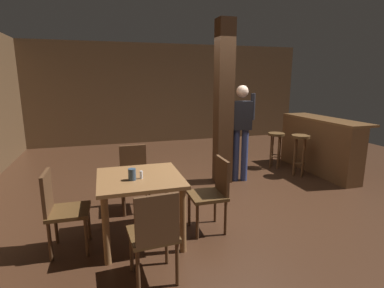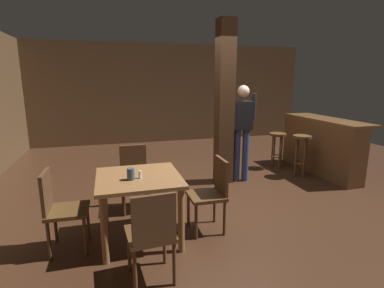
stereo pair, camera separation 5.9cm
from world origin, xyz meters
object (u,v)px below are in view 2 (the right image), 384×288
bar_counter (320,145)px  bar_stool_mid (277,142)px  napkin_cup (131,174)px  salt_shaker (140,174)px  chair_north (134,174)px  chair_west (60,206)px  bar_stool_near (302,146)px  chair_east (212,191)px  dining_table (139,187)px  chair_south (152,232)px  standing_person (242,127)px

bar_counter → bar_stool_mid: size_ratio=2.66×
napkin_cup → bar_counter: (3.79, 1.69, -0.28)m
bar_stool_mid → salt_shaker: bearing=-144.6°
chair_north → bar_stool_mid: size_ratio=1.21×
napkin_cup → chair_north: bearing=83.4°
bar_stool_mid → bar_counter: bearing=-37.6°
chair_west → bar_stool_mid: size_ratio=1.21×
bar_stool_near → salt_shaker: bearing=-154.0°
chair_east → bar_counter: 3.26m
dining_table → bar_stool_mid: 3.70m
chair_south → standing_person: size_ratio=0.52×
chair_west → chair_north: same height
bar_counter → salt_shaker: bearing=-155.7°
chair_south → salt_shaker: chair_south is taller
chair_east → salt_shaker: chair_east is taller
chair_west → standing_person: (2.82, 1.57, 0.50)m
napkin_cup → bar_counter: 4.16m
chair_west → bar_counter: 4.81m
dining_table → chair_west: chair_west is taller
chair_east → chair_south: 1.17m
chair_east → standing_person: size_ratio=0.52×
chair_east → napkin_cup: chair_east is taller
salt_shaker → chair_east: bearing=3.5°
chair_north → salt_shaker: size_ratio=10.34×
standing_person → bar_stool_near: standing_person is taller
salt_shaker → bar_counter: bar_counter is taller
chair_east → bar_stool_near: (2.31, 1.50, 0.08)m
napkin_cup → standing_person: standing_person is taller
dining_table → bar_stool_mid: (3.05, 2.09, -0.08)m
chair_north → bar_stool_near: size_ratio=1.12×
chair_south → napkin_cup: chair_south is taller
chair_south → chair_north: (0.00, 1.72, 0.00)m
chair_east → bar_counter: size_ratio=0.45×
bar_stool_near → chair_south: bearing=-144.0°
chair_north → standing_person: size_ratio=0.52×
standing_person → bar_stool_near: bearing=-3.6°
chair_east → bar_stool_mid: size_ratio=1.21×
chair_south → bar_stool_near: bearing=36.0°
chair_north → salt_shaker: (-0.01, -0.97, 0.30)m
salt_shaker → standing_person: bearing=39.5°
bar_counter → bar_stool_mid: bar_counter is taller
chair_east → napkin_cup: (-0.96, -0.07, 0.32)m
chair_east → chair_north: 1.25m
chair_west → standing_person: bearing=29.0°
chair_west → chair_north: bearing=46.6°
bar_stool_mid → chair_north: bearing=-158.5°
standing_person → bar_stool_near: 1.27m
chair_north → standing_person: 2.12m
dining_table → chair_south: chair_south is taller
chair_east → bar_stool_near: chair_east is taller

